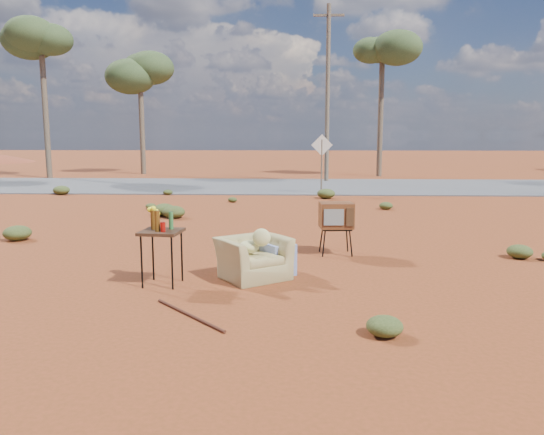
{
  "coord_description": "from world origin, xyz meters",
  "views": [
    {
      "loc": [
        0.53,
        -7.52,
        2.14
      ],
      "look_at": [
        0.15,
        1.15,
        0.8
      ],
      "focal_mm": 35.0,
      "sensor_mm": 36.0,
      "label": 1
    }
  ],
  "objects": [
    {
      "name": "armchair",
      "position": [
        -0.03,
        0.32,
        0.39
      ],
      "size": [
        1.24,
        1.24,
        0.85
      ],
      "rotation": [
        0.0,
        0.0,
        0.62
      ],
      "color": "#9C8B55",
      "rests_on": "ground"
    },
    {
      "name": "road_sign",
      "position": [
        1.5,
        12.0,
        1.5
      ],
      "size": [
        0.78,
        0.06,
        2.19
      ],
      "color": "brown",
      "rests_on": "ground"
    },
    {
      "name": "ground",
      "position": [
        0.0,
        0.0,
        0.0
      ],
      "size": [
        140.0,
        140.0,
        0.0
      ],
      "primitive_type": "plane",
      "color": "maroon",
      "rests_on": "ground"
    },
    {
      "name": "eucalyptus_center",
      "position": [
        5.0,
        21.0,
        6.43
      ],
      "size": [
        3.2,
        3.2,
        7.6
      ],
      "color": "brown",
      "rests_on": "ground"
    },
    {
      "name": "eucalyptus_near_left",
      "position": [
        -8.0,
        22.0,
        5.45
      ],
      "size": [
        3.2,
        3.2,
        6.6
      ],
      "color": "brown",
      "rests_on": "ground"
    },
    {
      "name": "scrub_patch",
      "position": [
        -0.82,
        4.41,
        0.14
      ],
      "size": [
        17.49,
        8.07,
        0.33
      ],
      "color": "#4C5826",
      "rests_on": "ground"
    },
    {
      "name": "highway",
      "position": [
        0.0,
        15.0,
        0.02
      ],
      "size": [
        140.0,
        7.0,
        0.04
      ],
      "primitive_type": "cube",
      "color": "#565659",
      "rests_on": "ground"
    },
    {
      "name": "eucalyptus_left",
      "position": [
        -12.0,
        19.0,
        6.92
      ],
      "size": [
        3.2,
        3.2,
        8.1
      ],
      "color": "brown",
      "rests_on": "ground"
    },
    {
      "name": "utility_pole_center",
      "position": [
        2.0,
        17.5,
        4.15
      ],
      "size": [
        1.4,
        0.2,
        8.0
      ],
      "color": "brown",
      "rests_on": "ground"
    },
    {
      "name": "rusty_bar",
      "position": [
        -0.73,
        -1.48,
        0.02
      ],
      "size": [
        1.03,
        1.11,
        0.04
      ],
      "primitive_type": "cylinder",
      "rotation": [
        0.0,
        1.57,
        -0.82
      ],
      "color": "#4E2014",
      "rests_on": "ground"
    },
    {
      "name": "tv_unit",
      "position": [
        1.28,
        1.97,
        0.71
      ],
      "size": [
        0.63,
        0.53,
        0.95
      ],
      "rotation": [
        0.0,
        0.0,
        0.08
      ],
      "color": "black",
      "rests_on": "ground"
    },
    {
      "name": "side_table",
      "position": [
        -1.42,
        -0.09,
        0.83
      ],
      "size": [
        0.61,
        0.61,
        1.11
      ],
      "rotation": [
        0.0,
        0.0,
        -0.1
      ],
      "color": "#3A2215",
      "rests_on": "ground"
    }
  ]
}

